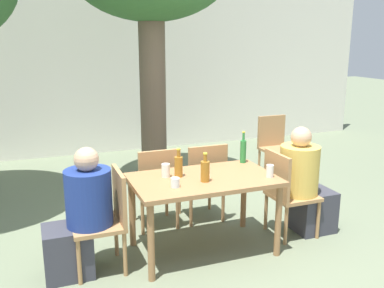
{
  "coord_description": "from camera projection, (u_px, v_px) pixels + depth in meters",
  "views": [
    {
      "loc": [
        -1.44,
        -3.47,
        1.98
      ],
      "look_at": [
        0.0,
        0.3,
        0.98
      ],
      "focal_mm": 40.0,
      "sensor_mm": 36.0,
      "label": 1
    }
  ],
  "objects": [
    {
      "name": "ground_plane",
      "position": [
        203.0,
        250.0,
        4.12
      ],
      "size": [
        30.0,
        30.0,
        0.0
      ],
      "primitive_type": "plane",
      "color": "#667056"
    },
    {
      "name": "cafe_building_wall",
      "position": [
        116.0,
        73.0,
        7.45
      ],
      "size": [
        10.0,
        0.08,
        2.8
      ],
      "color": "silver",
      "rests_on": "ground_plane"
    },
    {
      "name": "dining_table_front",
      "position": [
        204.0,
        187.0,
        3.97
      ],
      "size": [
        1.33,
        0.8,
        0.73
      ],
      "color": "#996B42",
      "rests_on": "ground_plane"
    },
    {
      "name": "patio_chair_0",
      "position": [
        107.0,
        215.0,
        3.69
      ],
      "size": [
        0.44,
        0.44,
        0.89
      ],
      "rotation": [
        0.0,
        0.0,
        -1.57
      ],
      "color": "#A87A4C",
      "rests_on": "ground_plane"
    },
    {
      "name": "patio_chair_1",
      "position": [
        286.0,
        189.0,
        4.32
      ],
      "size": [
        0.44,
        0.44,
        0.89
      ],
      "rotation": [
        0.0,
        0.0,
        1.57
      ],
      "color": "#A87A4C",
      "rests_on": "ground_plane"
    },
    {
      "name": "patio_chair_2",
      "position": [
        157.0,
        184.0,
        4.49
      ],
      "size": [
        0.44,
        0.44,
        0.89
      ],
      "rotation": [
        0.0,
        0.0,
        3.14
      ],
      "color": "#A87A4C",
      "rests_on": "ground_plane"
    },
    {
      "name": "patio_chair_3",
      "position": [
        204.0,
        178.0,
        4.67
      ],
      "size": [
        0.44,
        0.44,
        0.89
      ],
      "rotation": [
        0.0,
        0.0,
        3.14
      ],
      "color": "#A87A4C",
      "rests_on": "ground_plane"
    },
    {
      "name": "patio_chair_4",
      "position": [
        275.0,
        143.0,
        6.21
      ],
      "size": [
        0.44,
        0.44,
        0.89
      ],
      "color": "#A87A4C",
      "rests_on": "ground_plane"
    },
    {
      "name": "person_seated_0",
      "position": [
        80.0,
        218.0,
        3.61
      ],
      "size": [
        0.6,
        0.39,
        1.12
      ],
      "rotation": [
        0.0,
        0.0,
        -1.57
      ],
      "color": "#383842",
      "rests_on": "ground_plane"
    },
    {
      "name": "person_seated_1",
      "position": [
        305.0,
        185.0,
        4.39
      ],
      "size": [
        0.6,
        0.4,
        1.13
      ],
      "rotation": [
        0.0,
        0.0,
        1.57
      ],
      "color": "#383842",
      "rests_on": "ground_plane"
    },
    {
      "name": "amber_bottle_0",
      "position": [
        179.0,
        166.0,
        3.95
      ],
      "size": [
        0.08,
        0.08,
        0.27
      ],
      "color": "#9E661E",
      "rests_on": "dining_table_front"
    },
    {
      "name": "green_bottle_1",
      "position": [
        243.0,
        151.0,
        4.39
      ],
      "size": [
        0.06,
        0.06,
        0.33
      ],
      "color": "#287A38",
      "rests_on": "dining_table_front"
    },
    {
      "name": "amber_bottle_2",
      "position": [
        205.0,
        170.0,
        3.82
      ],
      "size": [
        0.08,
        0.08,
        0.27
      ],
      "color": "#9E661E",
      "rests_on": "dining_table_front"
    },
    {
      "name": "drinking_glass_0",
      "position": [
        175.0,
        182.0,
        3.68
      ],
      "size": [
        0.08,
        0.08,
        0.08
      ],
      "color": "silver",
      "rests_on": "dining_table_front"
    },
    {
      "name": "drinking_glass_1",
      "position": [
        270.0,
        171.0,
        3.95
      ],
      "size": [
        0.07,
        0.07,
        0.12
      ],
      "color": "silver",
      "rests_on": "dining_table_front"
    },
    {
      "name": "drinking_glass_2",
      "position": [
        166.0,
        170.0,
        3.95
      ],
      "size": [
        0.08,
        0.08,
        0.13
      ],
      "color": "silver",
      "rests_on": "dining_table_front"
    }
  ]
}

